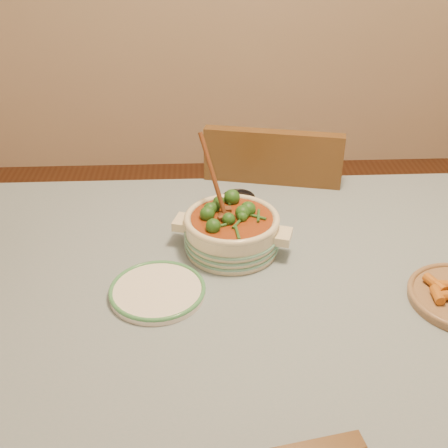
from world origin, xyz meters
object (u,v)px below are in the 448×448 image
(white_plate, at_px, (157,291))
(condiment_bowl, at_px, (238,203))
(stew_casserole, at_px, (232,229))
(chair_far, at_px, (272,225))
(dining_table, at_px, (277,306))

(white_plate, bearing_deg, condiment_bowl, 60.17)
(stew_casserole, xyz_separation_m, white_plate, (-0.18, -0.18, -0.05))
(white_plate, distance_m, condiment_bowl, 0.43)
(stew_casserole, height_order, chair_far, stew_casserole)
(stew_casserole, distance_m, white_plate, 0.26)
(condiment_bowl, distance_m, chair_far, 0.41)
(dining_table, xyz_separation_m, chair_far, (0.07, 0.61, -0.14))
(dining_table, bearing_deg, stew_casserole, 130.18)
(stew_casserole, bearing_deg, white_plate, -135.45)
(chair_far, bearing_deg, dining_table, 96.20)
(condiment_bowl, bearing_deg, dining_table, -76.64)
(white_plate, relative_size, condiment_bowl, 2.11)
(stew_casserole, distance_m, chair_far, 0.59)
(stew_casserole, bearing_deg, chair_far, 70.16)
(stew_casserole, relative_size, condiment_bowl, 2.55)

